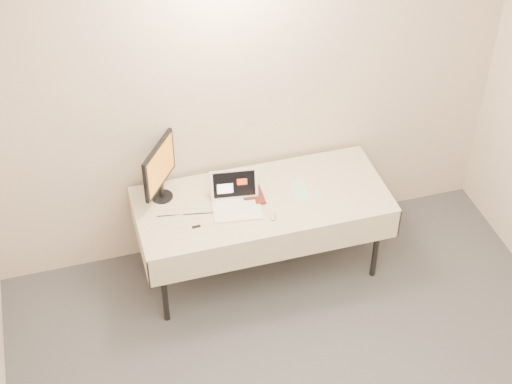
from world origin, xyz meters
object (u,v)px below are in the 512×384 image
object	(u,v)px
table	(262,205)
monitor	(159,168)
laptop	(236,199)
book	(242,188)

from	to	relation	value
table	monitor	size ratio (longest dim) A/B	3.95
table	laptop	world-z (taller)	laptop
laptop	book	bearing A→B (deg)	49.83
table	book	size ratio (longest dim) A/B	8.84
table	book	bearing A→B (deg)	164.41
table	monitor	xyz separation A→B (m)	(-0.70, 0.22, 0.34)
monitor	book	xyz separation A→B (m)	(0.56, -0.18, -0.17)
monitor	table	bearing A→B (deg)	-72.28
laptop	monitor	size ratio (longest dim) A/B	0.82
laptop	book	distance (m)	0.10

